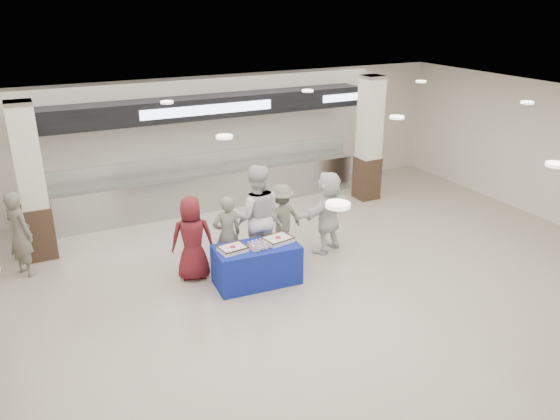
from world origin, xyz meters
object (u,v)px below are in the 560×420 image
sheet_cake_right (278,239)px  soldier_b (281,219)px  display_table (257,265)px  sheet_cake_left (233,248)px  soldier_bg (20,234)px  civilian_maroon (192,238)px  cupcake_tray (260,245)px  chef_tall (257,216)px  soldier_a (227,235)px  civilian_white (328,212)px  chef_short (259,228)px

sheet_cake_right → soldier_b: bearing=60.5°
display_table → sheet_cake_right: bearing=4.4°
sheet_cake_left → display_table: bearing=-1.2°
sheet_cake_right → soldier_bg: soldier_bg is taller
civilian_maroon → cupcake_tray: bearing=157.3°
chef_tall → soldier_bg: (-4.18, 1.57, -0.19)m
cupcake_tray → soldier_b: 1.42m
sheet_cake_left → chef_tall: (0.79, 0.72, 0.23)m
soldier_a → civilian_white: (2.22, 0.00, 0.08)m
civilian_maroon → chef_tall: 1.34m
chef_short → civilian_maroon: bearing=20.7°
civilian_maroon → soldier_b: bearing=-158.1°
sheet_cake_left → soldier_a: size_ratio=0.33×
civilian_maroon → chef_tall: (1.32, 0.02, 0.21)m
sheet_cake_left → chef_tall: chef_tall is taller
sheet_cake_left → civilian_white: (2.36, 0.63, 0.07)m
civilian_maroon → chef_tall: size_ratio=0.79×
sheet_cake_left → civilian_maroon: 0.88m
soldier_b → civilian_white: bearing=150.9°
cupcake_tray → chef_tall: chef_tall is taller
chef_tall → civilian_maroon: bearing=19.7°
chef_tall → soldier_a: bearing=27.0°
chef_tall → soldier_b: chef_tall is taller
sheet_cake_left → soldier_a: soldier_a is taller
cupcake_tray → soldier_a: soldier_a is taller
display_table → sheet_cake_left: bearing=-177.6°
cupcake_tray → soldier_b: bearing=47.3°
soldier_b → civilian_white: (0.90, -0.35, 0.12)m
soldier_a → soldier_b: bearing=-164.6°
sheet_cake_right → chef_tall: size_ratio=0.28×
chef_tall → display_table: bearing=84.4°
chef_tall → chef_short: size_ratio=1.30×
sheet_cake_left → chef_short: size_ratio=0.33×
sheet_cake_right → cupcake_tray: 0.40m
civilian_maroon → civilian_white: (2.88, -0.08, 0.05)m
civilian_maroon → civilian_white: 2.89m
soldier_a → soldier_b: size_ratio=1.05×
sheet_cake_left → sheet_cake_right: size_ratio=0.91×
soldier_a → chef_short: bearing=-179.5°
sheet_cake_right → cupcake_tray: sheet_cake_right is taller
sheet_cake_left → soldier_bg: size_ratio=0.31×
sheet_cake_left → chef_tall: 1.10m
sheet_cake_right → soldier_b: size_ratio=0.38×
display_table → soldier_bg: size_ratio=0.92×
display_table → chef_tall: 1.04m
chef_tall → civilian_white: (1.56, -0.09, -0.16)m
sheet_cake_right → soldier_bg: (-4.29, 2.30, 0.04)m
soldier_a → soldier_b: 1.37m
display_table → civilian_maroon: (-0.98, 0.72, 0.44)m
soldier_a → chef_short: 0.67m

